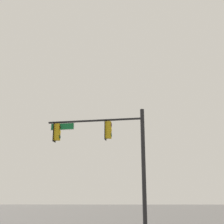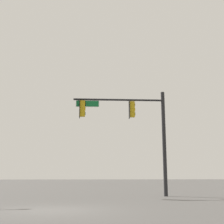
{
  "view_description": "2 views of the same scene",
  "coord_description": "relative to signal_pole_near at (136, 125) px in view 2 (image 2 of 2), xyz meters",
  "views": [
    {
      "loc": [
        -6.4,
        11.62,
        1.43
      ],
      "look_at": [
        -5.72,
        -8.82,
        7.36
      ],
      "focal_mm": 50.0,
      "sensor_mm": 36.0,
      "label": 1
    },
    {
      "loc": [
        0.27,
        12.59,
        1.22
      ],
      "look_at": [
        -4.0,
        -7.6,
        5.57
      ],
      "focal_mm": 50.0,
      "sensor_mm": 36.0,
      "label": 2
    }
  ],
  "objects": [
    {
      "name": "ground_plane",
      "position": [
        5.8,
        7.93,
        -4.82
      ],
      "size": [
        400.0,
        400.0,
        0.0
      ],
      "primitive_type": "plane",
      "color": "#514F4C"
    },
    {
      "name": "signal_pole_near",
      "position": [
        0.0,
        0.0,
        0.0
      ],
      "size": [
        6.36,
        1.26,
        7.18
      ],
      "color": "black",
      "rests_on": "ground_plane"
    }
  ]
}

